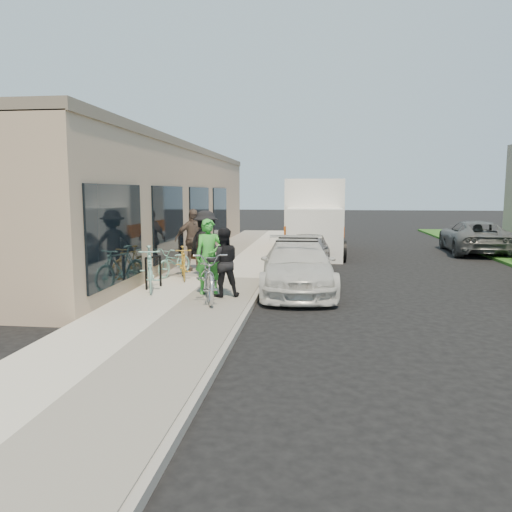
{
  "coord_description": "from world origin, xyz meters",
  "views": [
    {
      "loc": [
        0.96,
        -10.6,
        2.54
      ],
      "look_at": [
        -0.44,
        0.81,
        1.05
      ],
      "focal_mm": 35.0,
      "sensor_mm": 36.0,
      "label": 1
    }
  ],
  "objects": [
    {
      "name": "tandem_bike",
      "position": [
        -1.43,
        0.1,
        0.69
      ],
      "size": [
        1.33,
        2.19,
        1.09
      ],
      "primitive_type": "imported",
      "rotation": [
        0.0,
        0.0,
        0.32
      ],
      "color": "#B8B9BB",
      "rests_on": "sidewalk"
    },
    {
      "name": "sedan_white",
      "position": [
        0.48,
        2.02,
        0.65
      ],
      "size": [
        2.12,
        4.61,
        1.35
      ],
      "rotation": [
        0.0,
        0.0,
        0.07
      ],
      "color": "silver",
      "rests_on": "ground"
    },
    {
      "name": "sedan_silver",
      "position": [
        0.64,
        5.68,
        0.6
      ],
      "size": [
        1.69,
        3.64,
        1.21
      ],
      "primitive_type": "imported",
      "rotation": [
        0.0,
        0.0,
        -0.07
      ],
      "color": "gray",
      "rests_on": "ground"
    },
    {
      "name": "curb",
      "position": [
        -0.45,
        3.0,
        0.07
      ],
      "size": [
        0.12,
        34.0,
        0.13
      ],
      "primitive_type": "cube",
      "color": "gray",
      "rests_on": "ground"
    },
    {
      "name": "storefront",
      "position": [
        -5.24,
        7.99,
        2.12
      ],
      "size": [
        3.6,
        20.0,
        4.22
      ],
      "color": "tan",
      "rests_on": "ground"
    },
    {
      "name": "bystander_b",
      "position": [
        -2.8,
        4.2,
        1.08
      ],
      "size": [
        1.18,
        0.91,
        1.87
      ],
      "primitive_type": "imported",
      "rotation": [
        0.0,
        0.0,
        0.48
      ],
      "color": "brown",
      "rests_on": "sidewalk"
    },
    {
      "name": "bystander_a",
      "position": [
        -2.1,
        2.9,
        1.09
      ],
      "size": [
        1.39,
        1.27,
        1.87
      ],
      "primitive_type": "imported",
      "rotation": [
        0.0,
        0.0,
        2.51
      ],
      "color": "black",
      "rests_on": "sidewalk"
    },
    {
      "name": "man_standing",
      "position": [
        -1.16,
        0.47,
        0.94
      ],
      "size": [
        0.91,
        0.8,
        1.58
      ],
      "primitive_type": "imported",
      "rotation": [
        0.0,
        0.0,
        3.44
      ],
      "color": "black",
      "rests_on": "sidewalk"
    },
    {
      "name": "woman_rider",
      "position": [
        -1.54,
        0.73,
        1.03
      ],
      "size": [
        0.74,
        0.6,
        1.76
      ],
      "primitive_type": "imported",
      "rotation": [
        0.0,
        0.0,
        0.32
      ],
      "color": "green",
      "rests_on": "sidewalk"
    },
    {
      "name": "cruiser_bike_a",
      "position": [
        -3.08,
        1.01,
        0.68
      ],
      "size": [
        1.07,
        1.83,
        1.06
      ],
      "primitive_type": "imported",
      "rotation": [
        0.0,
        0.0,
        0.35
      ],
      "color": "#91D8CA",
      "rests_on": "sidewalk"
    },
    {
      "name": "cruiser_bike_c",
      "position": [
        -2.69,
        2.63,
        0.59
      ],
      "size": [
        0.85,
        1.53,
        0.89
      ],
      "primitive_type": "imported",
      "rotation": [
        0.0,
        0.0,
        0.31
      ],
      "color": "gold",
      "rests_on": "sidewalk"
    },
    {
      "name": "far_car_gray",
      "position": [
        7.45,
        10.92,
        0.67
      ],
      "size": [
        2.56,
        4.98,
        1.35
      ],
      "primitive_type": "imported",
      "rotation": [
        0.0,
        0.0,
        3.07
      ],
      "color": "#4F5254",
      "rests_on": "ground"
    },
    {
      "name": "cruiser_bike_b",
      "position": [
        -3.05,
        3.06,
        0.55
      ],
      "size": [
        0.98,
        1.63,
        0.81
      ],
      "primitive_type": "imported",
      "rotation": [
        0.0,
        0.0,
        -0.31
      ],
      "color": "#91D8CA",
      "rests_on": "sidewalk"
    },
    {
      "name": "sandwich_board",
      "position": [
        -3.24,
        6.63,
        0.61
      ],
      "size": [
        0.67,
        0.67,
        0.91
      ],
      "rotation": [
        0.0,
        0.0,
        -0.24
      ],
      "color": "black",
      "rests_on": "sidewalk"
    },
    {
      "name": "sidewalk",
      "position": [
        -2.0,
        3.0,
        0.07
      ],
      "size": [
        3.0,
        34.0,
        0.15
      ],
      "primitive_type": "cube",
      "color": "#BBB6A8",
      "rests_on": "ground"
    },
    {
      "name": "bike_rack",
      "position": [
        -3.07,
        1.23,
        0.64
      ],
      "size": [
        0.26,
        0.53,
        0.8
      ],
      "rotation": [
        0.0,
        0.0,
        -0.41
      ],
      "color": "black",
      "rests_on": "sidewalk"
    },
    {
      "name": "moving_truck",
      "position": [
        0.82,
        10.45,
        1.35
      ],
      "size": [
        2.42,
        6.22,
        3.03
      ],
      "rotation": [
        0.0,
        0.0,
        0.02
      ],
      "color": "white",
      "rests_on": "ground"
    },
    {
      "name": "ground",
      "position": [
        0.0,
        0.0,
        0.0
      ],
      "size": [
        120.0,
        120.0,
        0.0
      ],
      "primitive_type": "plane",
      "color": "black",
      "rests_on": "ground"
    }
  ]
}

